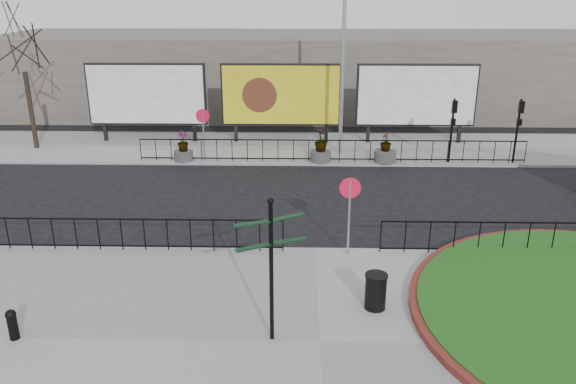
{
  "coord_description": "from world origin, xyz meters",
  "views": [
    {
      "loc": [
        -0.5,
        -16.03,
        7.83
      ],
      "look_at": [
        -0.89,
        1.97,
        1.27
      ],
      "focal_mm": 35.0,
      "sensor_mm": 36.0,
      "label": 1
    }
  ],
  "objects_px": {
    "billboard_mid": "(281,95)",
    "fingerpost_sign": "(271,257)",
    "planter_a": "(183,150)",
    "litter_bin": "(376,291)",
    "planter_b": "(321,149)",
    "bollard": "(12,323)",
    "planter_c": "(385,152)",
    "lamp_post": "(343,56)"
  },
  "relations": [
    {
      "from": "litter_bin",
      "to": "planter_c",
      "type": "xyz_separation_m",
      "value": [
        2.06,
        12.9,
        0.0
      ]
    },
    {
      "from": "bollard",
      "to": "billboard_mid",
      "type": "bearing_deg",
      "value": 72.63
    },
    {
      "from": "planter_a",
      "to": "lamp_post",
      "type": "bearing_deg",
      "value": 12.03
    },
    {
      "from": "lamp_post",
      "to": "billboard_mid",
      "type": "bearing_deg",
      "value": 146.75
    },
    {
      "from": "billboard_mid",
      "to": "lamp_post",
      "type": "distance_m",
      "value": 4.23
    },
    {
      "from": "bollard",
      "to": "planter_c",
      "type": "height_order",
      "value": "planter_c"
    },
    {
      "from": "lamp_post",
      "to": "bollard",
      "type": "height_order",
      "value": "lamp_post"
    },
    {
      "from": "planter_a",
      "to": "planter_c",
      "type": "bearing_deg",
      "value": 0.0
    },
    {
      "from": "litter_bin",
      "to": "lamp_post",
      "type": "bearing_deg",
      "value": 89.77
    },
    {
      "from": "litter_bin",
      "to": "planter_a",
      "type": "relative_size",
      "value": 0.68
    },
    {
      "from": "billboard_mid",
      "to": "litter_bin",
      "type": "height_order",
      "value": "billboard_mid"
    },
    {
      "from": "bollard",
      "to": "planter_c",
      "type": "xyz_separation_m",
      "value": [
        10.64,
        14.42,
        0.06
      ]
    },
    {
      "from": "bollard",
      "to": "planter_a",
      "type": "bearing_deg",
      "value": 85.52
    },
    {
      "from": "billboard_mid",
      "to": "planter_b",
      "type": "bearing_deg",
      "value": -60.94
    },
    {
      "from": "fingerpost_sign",
      "to": "planter_a",
      "type": "distance_m",
      "value": 15.18
    },
    {
      "from": "litter_bin",
      "to": "planter_b",
      "type": "height_order",
      "value": "planter_b"
    },
    {
      "from": "lamp_post",
      "to": "fingerpost_sign",
      "type": "height_order",
      "value": "lamp_post"
    },
    {
      "from": "planter_a",
      "to": "planter_c",
      "type": "xyz_separation_m",
      "value": [
        9.51,
        0.0,
        -0.04
      ]
    },
    {
      "from": "bollard",
      "to": "planter_c",
      "type": "distance_m",
      "value": 17.92
    },
    {
      "from": "planter_a",
      "to": "billboard_mid",
      "type": "bearing_deg",
      "value": 38.44
    },
    {
      "from": "billboard_mid",
      "to": "fingerpost_sign",
      "type": "distance_m",
      "value": 17.87
    },
    {
      "from": "billboard_mid",
      "to": "planter_c",
      "type": "xyz_separation_m",
      "value": [
        5.01,
        -3.57,
        -2.0
      ]
    },
    {
      "from": "billboard_mid",
      "to": "fingerpost_sign",
      "type": "relative_size",
      "value": 1.76
    },
    {
      "from": "bollard",
      "to": "planter_b",
      "type": "bearing_deg",
      "value": 62.17
    },
    {
      "from": "planter_a",
      "to": "planter_b",
      "type": "xyz_separation_m",
      "value": [
        6.49,
        0.0,
        0.07
      ]
    },
    {
      "from": "bollard",
      "to": "planter_a",
      "type": "relative_size",
      "value": 0.54
    },
    {
      "from": "billboard_mid",
      "to": "planter_a",
      "type": "relative_size",
      "value": 4.39
    },
    {
      "from": "planter_b",
      "to": "planter_c",
      "type": "bearing_deg",
      "value": 0.0
    },
    {
      "from": "billboard_mid",
      "to": "planter_a",
      "type": "bearing_deg",
      "value": -141.56
    },
    {
      "from": "lamp_post",
      "to": "bollard",
      "type": "bearing_deg",
      "value": -118.32
    },
    {
      "from": "planter_c",
      "to": "planter_b",
      "type": "bearing_deg",
      "value": 180.0
    },
    {
      "from": "billboard_mid",
      "to": "lamp_post",
      "type": "relative_size",
      "value": 0.67
    },
    {
      "from": "lamp_post",
      "to": "planter_a",
      "type": "relative_size",
      "value": 6.54
    },
    {
      "from": "fingerpost_sign",
      "to": "planter_a",
      "type": "bearing_deg",
      "value": 86.87
    },
    {
      "from": "bollard",
      "to": "litter_bin",
      "type": "bearing_deg",
      "value": 10.07
    },
    {
      "from": "billboard_mid",
      "to": "planter_a",
      "type": "height_order",
      "value": "billboard_mid"
    },
    {
      "from": "fingerpost_sign",
      "to": "litter_bin",
      "type": "relative_size",
      "value": 3.68
    },
    {
      "from": "billboard_mid",
      "to": "fingerpost_sign",
      "type": "height_order",
      "value": "billboard_mid"
    },
    {
      "from": "bollard",
      "to": "planter_a",
      "type": "xyz_separation_m",
      "value": [
        1.13,
        14.42,
        0.11
      ]
    },
    {
      "from": "litter_bin",
      "to": "planter_a",
      "type": "xyz_separation_m",
      "value": [
        -7.45,
        12.9,
        0.04
      ]
    },
    {
      "from": "lamp_post",
      "to": "planter_b",
      "type": "height_order",
      "value": "lamp_post"
    },
    {
      "from": "litter_bin",
      "to": "planter_b",
      "type": "distance_m",
      "value": 12.94
    }
  ]
}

